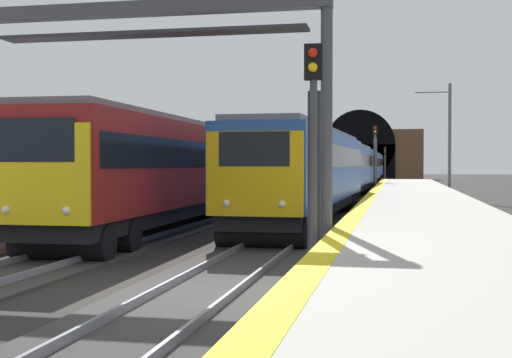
# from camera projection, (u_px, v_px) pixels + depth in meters

# --- Properties ---
(ground_plane) EXTENTS (320.00, 320.00, 0.00)m
(ground_plane) POSITION_uv_depth(u_px,v_px,m) (202.00, 295.00, 12.97)
(ground_plane) COLOR #282623
(platform_right) EXTENTS (112.00, 4.63, 1.00)m
(platform_right) POSITION_uv_depth(u_px,v_px,m) (449.00, 276.00, 12.06)
(platform_right) COLOR #ADA89E
(platform_right) RESTS_ON ground_plane
(platform_right_edge_strip) EXTENTS (112.00, 0.50, 0.01)m
(platform_right_edge_strip) POSITION_uv_depth(u_px,v_px,m) (330.00, 244.00, 12.47)
(platform_right_edge_strip) COLOR yellow
(platform_right_edge_strip) RESTS_ON platform_right
(track_main_line) EXTENTS (160.00, 3.07, 0.21)m
(track_main_line) POSITION_uv_depth(u_px,v_px,m) (202.00, 293.00, 12.97)
(track_main_line) COLOR #383533
(track_main_line) RESTS_ON ground_plane
(train_main_approaching) EXTENTS (79.18, 3.36, 3.86)m
(train_main_approaching) POSITION_uv_depth(u_px,v_px,m) (353.00, 167.00, 57.68)
(train_main_approaching) COLOR #264C99
(train_main_approaching) RESTS_ON ground_plane
(train_adjacent_platform) EXTENTS (36.95, 2.98, 4.96)m
(train_adjacent_platform) POSITION_uv_depth(u_px,v_px,m) (226.00, 167.00, 34.30)
(train_adjacent_platform) COLOR maroon
(train_adjacent_platform) RESTS_ON ground_plane
(railway_signal_near) EXTENTS (0.39, 0.38, 4.97)m
(railway_signal_near) POSITION_uv_depth(u_px,v_px,m) (314.00, 142.00, 14.53)
(railway_signal_near) COLOR #38383D
(railway_signal_near) RESTS_ON ground_plane
(railway_signal_mid) EXTENTS (0.39, 0.38, 5.57)m
(railway_signal_mid) POSITION_uv_depth(u_px,v_px,m) (375.00, 154.00, 55.52)
(railway_signal_mid) COLOR #4C4C54
(railway_signal_mid) RESTS_ON ground_plane
(railway_signal_far) EXTENTS (0.39, 0.38, 5.03)m
(railway_signal_far) POSITION_uv_depth(u_px,v_px,m) (385.00, 160.00, 101.38)
(railway_signal_far) COLOR #38383D
(railway_signal_far) RESTS_ON ground_plane
(overhead_signal_gantry) EXTENTS (0.70, 8.96, 6.46)m
(overhead_signal_gantry) POSITION_uv_depth(u_px,v_px,m) (151.00, 63.00, 17.02)
(overhead_signal_gantry) COLOR #3F3F47
(overhead_signal_gantry) RESTS_ON ground_plane
(tunnel_portal) EXTENTS (2.53, 20.33, 11.39)m
(tunnel_portal) POSITION_uv_depth(u_px,v_px,m) (360.00, 154.00, 114.41)
(tunnel_portal) COLOR brown
(tunnel_portal) RESTS_ON ground_plane
(catenary_mast_near) EXTENTS (0.22, 2.48, 8.09)m
(catenary_mast_near) POSITION_uv_depth(u_px,v_px,m) (449.00, 139.00, 48.35)
(catenary_mast_near) COLOR #595B60
(catenary_mast_near) RESTS_ON ground_plane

